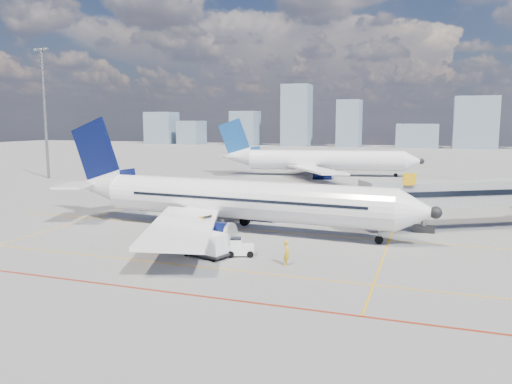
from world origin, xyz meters
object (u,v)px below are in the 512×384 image
main_aircraft (227,199)px  cargo_dolly (205,243)px  second_aircraft (317,160)px  belt_loader (182,229)px  baggage_tug (239,247)px  ramp_worker (287,253)px

main_aircraft → cargo_dolly: bearing=-73.4°
second_aircraft → belt_loader: 59.58m
baggage_tug → ramp_worker: (4.54, -1.29, 0.25)m
main_aircraft → cargo_dolly: size_ratio=9.82×
ramp_worker → belt_loader: bearing=58.3°
baggage_tug → cargo_dolly: cargo_dolly is taller
main_aircraft → belt_loader: size_ratio=6.64×
baggage_tug → belt_loader: 9.53m
belt_loader → second_aircraft: bearing=112.3°
baggage_tug → cargo_dolly: size_ratio=0.60×
belt_loader → cargo_dolly: bearing=-26.1°
main_aircraft → belt_loader: (-3.14, -4.26, -2.56)m
main_aircraft → cargo_dolly: main_aircraft is taller
baggage_tug → second_aircraft: bearing=77.1°
main_aircraft → belt_loader: 5.88m
second_aircraft → cargo_dolly: size_ratio=10.04×
ramp_worker → main_aircraft: bearing=36.8°
cargo_dolly → ramp_worker: size_ratio=2.14×
main_aircraft → second_aircraft: bearing=96.6°
belt_loader → ramp_worker: 14.12m
cargo_dolly → ramp_worker: bearing=16.2°
main_aircraft → baggage_tug: 10.83m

